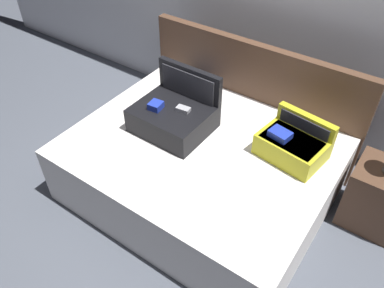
# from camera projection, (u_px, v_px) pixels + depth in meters

# --- Properties ---
(ground_plane) EXTENTS (12.00, 12.00, 0.00)m
(ground_plane) POSITION_uv_depth(u_px,v_px,m) (172.00, 222.00, 3.08)
(ground_plane) COLOR #4C515B
(bed) EXTENTS (1.98, 1.56, 0.53)m
(bed) POSITION_uv_depth(u_px,v_px,m) (200.00, 170.00, 3.15)
(bed) COLOR silver
(bed) RESTS_ON ground
(headboard) EXTENTS (2.02, 0.08, 1.04)m
(headboard) POSITION_uv_depth(u_px,v_px,m) (252.00, 97.00, 3.49)
(headboard) COLOR #4C3323
(headboard) RESTS_ON ground
(hard_case_large) EXTENTS (0.59, 0.51, 0.45)m
(hard_case_large) POSITION_uv_depth(u_px,v_px,m) (174.00, 114.00, 3.05)
(hard_case_large) COLOR black
(hard_case_large) RESTS_ON bed
(hard_case_medium) EXTENTS (0.51, 0.42, 0.30)m
(hard_case_medium) POSITION_uv_depth(u_px,v_px,m) (293.00, 144.00, 2.82)
(hard_case_medium) COLOR gold
(hard_case_medium) RESTS_ON bed
(pillow_near_headboard) EXTENTS (0.41, 0.34, 0.14)m
(pillow_near_headboard) POSITION_uv_depth(u_px,v_px,m) (194.00, 82.00, 3.51)
(pillow_near_headboard) COLOR navy
(pillow_near_headboard) RESTS_ON bed
(nightstand) EXTENTS (0.44, 0.40, 0.54)m
(nightstand) POSITION_uv_depth(u_px,v_px,m) (378.00, 197.00, 2.93)
(nightstand) COLOR #4C3323
(nightstand) RESTS_ON ground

